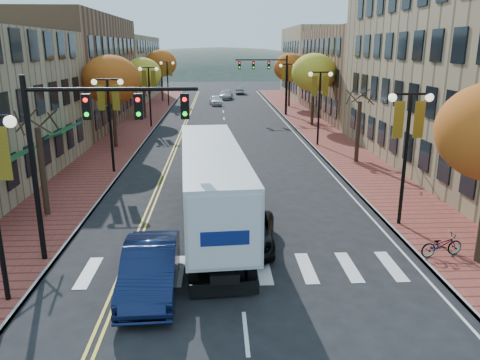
{
  "coord_description": "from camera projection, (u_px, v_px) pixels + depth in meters",
  "views": [
    {
      "loc": [
        -0.73,
        -13.68,
        7.91
      ],
      "look_at": [
        0.23,
        6.36,
        2.2
      ],
      "focal_mm": 35.0,
      "sensor_mm": 36.0,
      "label": 1
    }
  ],
  "objects": [
    {
      "name": "ground",
      "position": [
        242.0,
        297.0,
        15.34
      ],
      "size": [
        200.0,
        200.0,
        0.0
      ],
      "primitive_type": "plane",
      "color": "black",
      "rests_on": "ground"
    },
    {
      "name": "sidewalk_left",
      "position": [
        134.0,
        130.0,
        46.13
      ],
      "size": [
        4.0,
        85.0,
        0.15
      ],
      "primitive_type": "cube",
      "color": "brown",
      "rests_on": "ground"
    },
    {
      "name": "sidewalk_right",
      "position": [
        315.0,
        128.0,
        46.96
      ],
      "size": [
        4.0,
        85.0,
        0.15
      ],
      "primitive_type": "cube",
      "color": "brown",
      "rests_on": "ground"
    },
    {
      "name": "building_left_mid",
      "position": [
        57.0,
        72.0,
        47.64
      ],
      "size": [
        12.0,
        24.0,
        11.0
      ],
      "primitive_type": "cube",
      "color": "brown",
      "rests_on": "ground"
    },
    {
      "name": "building_left_far",
      "position": [
        111.0,
        69.0,
        71.86
      ],
      "size": [
        12.0,
        26.0,
        9.5
      ],
      "primitive_type": "cube",
      "color": "#9E8966",
      "rests_on": "ground"
    },
    {
      "name": "building_right_mid",
      "position": [
        380.0,
        73.0,
        55.17
      ],
      "size": [
        15.0,
        24.0,
        10.0
      ],
      "primitive_type": "cube",
      "color": "brown",
      "rests_on": "ground"
    },
    {
      "name": "building_right_far",
      "position": [
        335.0,
        63.0,
        76.17
      ],
      "size": [
        15.0,
        20.0,
        11.0
      ],
      "primitive_type": "cube",
      "color": "#9E8966",
      "rests_on": "ground"
    },
    {
      "name": "tree_left_a",
      "position": [
        43.0,
        172.0,
        21.99
      ],
      "size": [
        0.28,
        0.28,
        4.2
      ],
      "color": "#382619",
      "rests_on": "sidewalk_left"
    },
    {
      "name": "tree_left_b",
      "position": [
        111.0,
        80.0,
        36.49
      ],
      "size": [
        4.48,
        4.48,
        7.21
      ],
      "color": "#382619",
      "rests_on": "sidewalk_left"
    },
    {
      "name": "tree_left_c",
      "position": [
        143.0,
        74.0,
        51.97
      ],
      "size": [
        4.16,
        4.16,
        6.69
      ],
      "color": "#382619",
      "rests_on": "sidewalk_left"
    },
    {
      "name": "tree_left_d",
      "position": [
        161.0,
        63.0,
        69.11
      ],
      "size": [
        4.61,
        4.61,
        7.42
      ],
      "color": "#382619",
      "rests_on": "sidewalk_left"
    },
    {
      "name": "tree_right_b",
      "position": [
        358.0,
        132.0,
        32.43
      ],
      "size": [
        0.28,
        0.28,
        4.2
      ],
      "color": "#382619",
      "rests_on": "sidewalk_right"
    },
    {
      "name": "tree_right_c",
      "position": [
        314.0,
        73.0,
        46.93
      ],
      "size": [
        4.48,
        4.48,
        7.21
      ],
      "color": "#382619",
      "rests_on": "sidewalk_right"
    },
    {
      "name": "tree_right_d",
      "position": [
        290.0,
        68.0,
        62.34
      ],
      "size": [
        4.35,
        4.35,
        7.0
      ],
      "color": "#382619",
      "rests_on": "sidewalk_right"
    },
    {
      "name": "lamp_left_b",
      "position": [
        109.0,
        107.0,
        29.19
      ],
      "size": [
        1.96,
        0.36,
        6.05
      ],
      "color": "black",
      "rests_on": "ground"
    },
    {
      "name": "lamp_left_c",
      "position": [
        149.0,
        85.0,
        46.48
      ],
      "size": [
        1.96,
        0.36,
        6.05
      ],
      "color": "black",
      "rests_on": "ground"
    },
    {
      "name": "lamp_left_d",
      "position": [
        167.0,
        75.0,
        63.77
      ],
      "size": [
        1.96,
        0.36,
        6.05
      ],
      "color": "black",
      "rests_on": "ground"
    },
    {
      "name": "lamp_right_a",
      "position": [
        407.0,
        134.0,
        20.27
      ],
      "size": [
        1.96,
        0.36,
        6.05
      ],
      "color": "black",
      "rests_on": "ground"
    },
    {
      "name": "lamp_right_b",
      "position": [
        320.0,
        94.0,
        37.57
      ],
      "size": [
        1.96,
        0.36,
        6.05
      ],
      "color": "black",
      "rests_on": "ground"
    },
    {
      "name": "lamp_right_c",
      "position": [
        287.0,
        79.0,
        54.86
      ],
      "size": [
        1.96,
        0.36,
        6.05
      ],
      "color": "black",
      "rests_on": "ground"
    },
    {
      "name": "traffic_mast_near",
      "position": [
        84.0,
        134.0,
        16.62
      ],
      "size": [
        6.1,
        0.35,
        7.0
      ],
      "color": "black",
      "rests_on": "ground"
    },
    {
      "name": "traffic_mast_far",
      "position": [
        270.0,
        74.0,
        54.59
      ],
      "size": [
        6.1,
        0.34,
        7.0
      ],
      "color": "black",
      "rests_on": "ground"
    },
    {
      "name": "semi_truck",
      "position": [
        210.0,
        176.0,
        21.42
      ],
      "size": [
        3.52,
        15.29,
        3.79
      ],
      "rotation": [
        0.0,
        0.0,
        0.07
      ],
      "color": "black",
      "rests_on": "ground"
    },
    {
      "name": "navy_sedan",
      "position": [
        150.0,
        268.0,
        15.56
      ],
      "size": [
        1.92,
        5.07,
        1.65
      ],
      "primitive_type": "imported",
      "rotation": [
        0.0,
        0.0,
        0.04
      ],
      "color": "#0D1635",
      "rests_on": "ground"
    },
    {
      "name": "black_suv",
      "position": [
        249.0,
        232.0,
        19.09
      ],
      "size": [
        2.47,
        4.64,
        1.24
      ],
      "primitive_type": "imported",
      "rotation": [
        0.0,
        0.0,
        -0.09
      ],
      "color": "black",
      "rests_on": "ground"
    },
    {
      "name": "car_far_white",
      "position": [
        216.0,
        100.0,
        66.23
      ],
      "size": [
        2.09,
        4.13,
        1.35
      ],
      "primitive_type": "imported",
      "rotation": [
        0.0,
        0.0,
        0.13
      ],
      "color": "white",
      "rests_on": "ground"
    },
    {
      "name": "car_far_silver",
      "position": [
        226.0,
        95.0,
        73.72
      ],
      "size": [
        2.5,
        4.96,
        1.38
      ],
      "primitive_type": "imported",
      "rotation": [
        0.0,
        0.0,
        -0.12
      ],
      "color": "#9A9AA1",
      "rests_on": "ground"
    },
    {
      "name": "car_far_oncoming",
      "position": [
        240.0,
        90.0,
        82.07
      ],
      "size": [
        1.63,
        4.22,
        1.37
      ],
      "primitive_type": "imported",
      "rotation": [
        0.0,
        0.0,
        3.1
      ],
      "color": "#939299",
      "rests_on": "ground"
    },
    {
      "name": "bicycle",
      "position": [
        442.0,
        245.0,
        17.92
      ],
      "size": [
        1.82,
        0.92,
        0.91
      ],
      "primitive_type": "imported",
      "rotation": [
        0.0,
        0.0,
        1.76
      ],
      "color": "gray",
      "rests_on": "sidewalk_right"
    }
  ]
}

